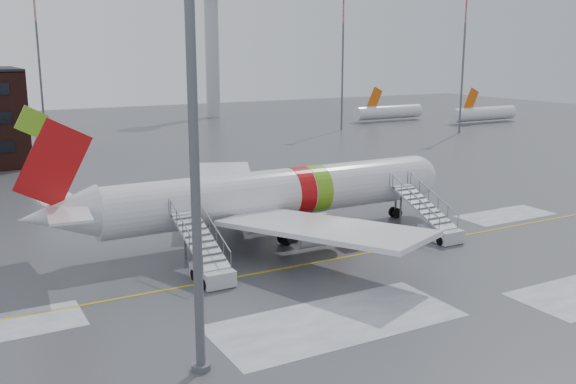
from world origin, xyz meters
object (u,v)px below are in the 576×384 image
airstair_fwd (434,225)px  airliner (265,196)px  airstair_aft (208,263)px  pushback_tug (359,234)px  light_mast_near (192,76)px

airstair_fwd → airliner: bearing=150.8°
airstair_fwd → airstair_aft: 19.16m
airstair_fwd → airstair_aft: bearing=180.0°
airliner → pushback_tug: size_ratio=11.49×
airliner → airstair_fwd: airliner is taller
airliner → airstair_aft: bearing=-138.9°
airstair_fwd → pushback_tug: size_ratio=2.53×
pushback_tug → light_mast_near: light_mast_near is taller
airstair_fwd → airstair_aft: same height
airliner → pushback_tug: bearing=-41.1°
airstair_aft → pushback_tug: bearing=7.1°
airliner → airstair_fwd: bearing=-29.2°
airstair_fwd → airstair_aft: (-19.16, 0.00, 0.00)m
airstair_aft → light_mast_near: 17.46m
airliner → pushback_tug: (5.61, -4.90, -2.65)m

